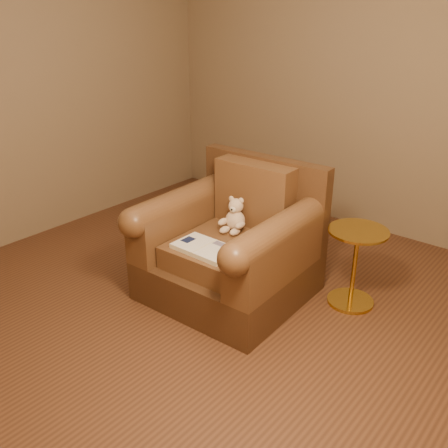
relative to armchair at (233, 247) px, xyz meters
The scene contains 6 objects.
floor 0.44m from the armchair, 114.14° to the right, with size 4.00×4.00×0.00m, color brown.
room 1.36m from the armchair, 114.14° to the right, with size 4.02×4.02×2.71m.
armchair is the anchor object (origin of this frame).
teddy_bear 0.22m from the armchair, 121.69° to the left, with size 0.19×0.22×0.26m.
guidebook 0.33m from the armchair, 90.15° to the right, with size 0.43×0.26×0.04m.
side_table 0.89m from the armchair, 28.70° to the left, with size 0.42×0.42×0.59m.
Camera 1 is at (2.16, -2.38, 2.03)m, focal length 40.00 mm.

